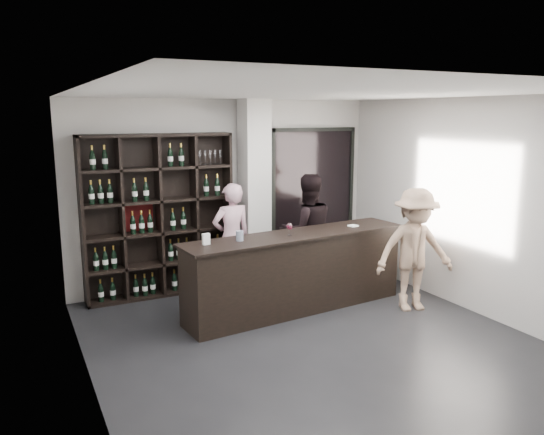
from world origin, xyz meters
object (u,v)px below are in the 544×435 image
tasting_counter (297,272)px  customer (415,250)px  wine_shelf (159,216)px  taster_black (307,232)px  taster_pink (232,238)px

tasting_counter → customer: bearing=-31.0°
wine_shelf → taster_black: bearing=-18.8°
wine_shelf → taster_black: 2.24m
taster_pink → taster_black: size_ratio=0.93×
tasting_counter → taster_pink: taster_pink is taller
tasting_counter → taster_black: (0.60, 0.75, 0.35)m
tasting_counter → taster_pink: size_ratio=1.97×
tasting_counter → taster_black: size_ratio=1.84×
wine_shelf → taster_pink: 1.12m
taster_pink → taster_black: bearing=160.1°
taster_black → wine_shelf: bearing=-8.4°
tasting_counter → taster_black: bearing=46.1°
taster_pink → customer: customer is taller
taster_pink → customer: bearing=135.7°
tasting_counter → taster_pink: (-0.50, 1.12, 0.29)m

